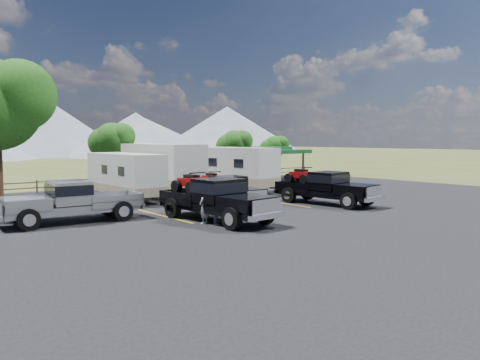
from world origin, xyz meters
TOP-DOWN VIEW (x-y plane):
  - ground at (0.00, 0.00)m, footprint 320.00×320.00m
  - asphalt_lot at (0.00, 3.00)m, footprint 44.00×34.00m
  - stall_lines at (0.00, 4.00)m, footprint 12.12×5.50m
  - tree_ne_a at (8.97, 17.01)m, footprint 3.11×2.92m
  - tree_ne_b at (14.98, 18.01)m, footprint 2.77×2.59m
  - tree_north at (-2.03, 19.02)m, footprint 3.46×3.24m
  - rail_fence at (2.00, 18.50)m, footprint 36.12×0.12m
  - pavilion at (13.00, 17.00)m, footprint 6.20×6.20m
  - rig_left at (-4.74, 1.26)m, footprint 2.77×6.91m
  - rig_center at (-1.29, 4.93)m, footprint 2.38×5.97m
  - rig_right at (3.77, 1.75)m, footprint 2.90×6.71m
  - trailer_left at (-4.68, 11.03)m, footprint 2.30×8.56m
  - trailer_center at (-1.03, 12.82)m, footprint 2.91×10.21m
  - trailer_right at (3.87, 10.97)m, footprint 3.46×9.49m
  - pickup_silver at (-10.18, 5.11)m, footprint 6.63×2.65m
  - person_a at (-5.62, 0.94)m, footprint 0.68×0.59m
  - person_b at (-5.17, 0.39)m, footprint 1.06×1.08m

SIDE VIEW (x-z plane):
  - ground at x=0.00m, z-range 0.00..0.00m
  - asphalt_lot at x=0.00m, z-range 0.00..0.04m
  - stall_lines at x=0.00m, z-range 0.04..0.05m
  - rail_fence at x=2.00m, z-range 0.11..1.11m
  - person_a at x=-5.62m, z-range 0.04..1.61m
  - person_b at x=-5.17m, z-range 0.04..1.80m
  - rig_center at x=-1.29m, z-range 0.00..1.96m
  - pickup_silver at x=-10.18m, z-range 0.08..2.03m
  - rig_right at x=3.77m, z-range 0.00..2.17m
  - rig_left at x=-4.74m, z-range 0.00..2.26m
  - trailer_left at x=-4.68m, z-range 0.11..3.09m
  - trailer_right at x=3.87m, z-range 0.12..3.40m
  - trailer_center at x=-1.03m, z-range 0.12..3.67m
  - pavilion at x=13.00m, z-range 1.18..4.40m
  - tree_ne_b at x=14.98m, z-range 0.99..5.26m
  - tree_ne_a at x=8.97m, z-range 1.10..5.86m
  - tree_north at x=-2.03m, z-range 1.21..6.46m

